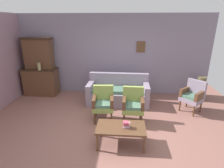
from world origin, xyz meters
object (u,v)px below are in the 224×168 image
(floor_vase_by_wall, at_px, (201,89))
(side_cabinet, at_px, (41,81))
(vase_on_cabinet, at_px, (39,66))
(armchair_near_couch_end, at_px, (103,102))
(armchair_row_middle, at_px, (133,104))
(book_stack_on_table, at_px, (126,124))
(floral_couch, at_px, (118,93))
(coffee_table, at_px, (121,129))
(wingback_chair_by_fireplace, at_px, (193,95))

(floor_vase_by_wall, bearing_deg, side_cabinet, 178.93)
(vase_on_cabinet, distance_m, armchair_near_couch_end, 2.72)
(armchair_row_middle, bearing_deg, vase_on_cabinet, 155.03)
(armchair_near_couch_end, bearing_deg, book_stack_on_table, -59.27)
(armchair_row_middle, relative_size, floor_vase_by_wall, 1.14)
(vase_on_cabinet, distance_m, floral_couch, 2.73)
(armchair_near_couch_end, distance_m, armchair_row_middle, 0.76)
(side_cabinet, height_order, coffee_table, side_cabinet)
(vase_on_cabinet, height_order, book_stack_on_table, vase_on_cabinet)
(floor_vase_by_wall, bearing_deg, armchair_near_couch_end, -153.95)
(vase_on_cabinet, xyz_separation_m, floral_couch, (2.62, -0.33, -0.73))
(side_cabinet, relative_size, wingback_chair_by_fireplace, 1.28)
(side_cabinet, xyz_separation_m, wingback_chair_by_fireplace, (4.82, -0.90, 0.03))
(wingback_chair_by_fireplace, bearing_deg, coffee_table, -140.30)
(side_cabinet, relative_size, vase_on_cabinet, 4.77)
(side_cabinet, relative_size, coffee_table, 1.16)
(armchair_near_couch_end, distance_m, coffee_table, 1.10)
(side_cabinet, bearing_deg, floral_couch, -10.69)
(armchair_row_middle, distance_m, wingback_chair_by_fireplace, 1.83)
(armchair_near_couch_end, bearing_deg, vase_on_cabinet, 148.91)
(floral_couch, height_order, wingback_chair_by_fireplace, same)
(side_cabinet, relative_size, book_stack_on_table, 8.16)
(armchair_near_couch_end, height_order, book_stack_on_table, armchair_near_couch_end)
(side_cabinet, height_order, floral_couch, side_cabinet)
(armchair_row_middle, relative_size, book_stack_on_table, 6.36)
(book_stack_on_table, bearing_deg, armchair_near_couch_end, 120.73)
(coffee_table, bearing_deg, floral_couch, 94.21)
(wingback_chair_by_fireplace, height_order, coffee_table, wingback_chair_by_fireplace)
(side_cabinet, xyz_separation_m, book_stack_on_table, (2.96, -2.55, 0.02))
(armchair_row_middle, xyz_separation_m, wingback_chair_by_fireplace, (1.69, 0.70, 0.00))
(armchair_row_middle, bearing_deg, floor_vase_by_wall, 33.92)
(floral_couch, bearing_deg, armchair_near_couch_end, -107.78)
(side_cabinet, distance_m, armchair_near_couch_end, 2.84)
(wingback_chair_by_fireplace, relative_size, floor_vase_by_wall, 1.14)
(wingback_chair_by_fireplace, bearing_deg, vase_on_cabinet, 171.36)
(side_cabinet, distance_m, coffee_table, 3.82)
(book_stack_on_table, bearing_deg, floral_couch, 97.13)
(side_cabinet, xyz_separation_m, armchair_near_couch_end, (2.37, -1.56, 0.03))
(armchair_near_couch_end, xyz_separation_m, wingback_chair_by_fireplace, (2.45, 0.66, 0.00))
(vase_on_cabinet, height_order, floor_vase_by_wall, vase_on_cabinet)
(side_cabinet, relative_size, armchair_row_middle, 1.28)
(armchair_row_middle, relative_size, wingback_chair_by_fireplace, 1.00)
(armchair_near_couch_end, xyz_separation_m, armchair_row_middle, (0.76, -0.04, 0.00))
(armchair_near_couch_end, distance_m, floor_vase_by_wall, 3.32)
(armchair_row_middle, bearing_deg, wingback_chair_by_fireplace, 22.33)
(armchair_near_couch_end, relative_size, coffee_table, 0.90)
(vase_on_cabinet, bearing_deg, side_cabinet, 116.41)
(vase_on_cabinet, xyz_separation_m, armchair_near_couch_end, (2.28, -1.37, -0.55))
(vase_on_cabinet, height_order, wingback_chair_by_fireplace, vase_on_cabinet)
(book_stack_on_table, bearing_deg, side_cabinet, 139.23)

